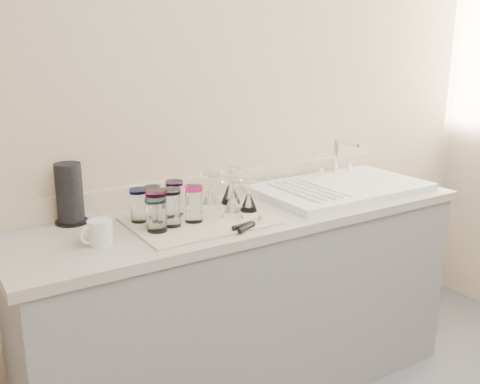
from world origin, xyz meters
TOP-DOWN VIEW (x-y plane):
  - counter_unit at (0.00, 1.20)m, footprint 2.06×0.62m
  - sink_unit at (0.55, 1.20)m, footprint 0.82×0.50m
  - dish_towel at (-0.26, 1.16)m, footprint 0.55×0.42m
  - tumbler_teal at (-0.47, 1.28)m, footprint 0.07×0.07m
  - tumbler_cyan at (-0.40, 1.28)m, footprint 0.07×0.07m
  - tumbler_purple at (-0.31, 1.28)m, footprint 0.07×0.07m
  - tumbler_magenta at (-0.45, 1.17)m, footprint 0.06×0.06m
  - tumbler_blue at (-0.38, 1.15)m, footprint 0.08×0.08m
  - tumbler_lavender at (-0.28, 1.16)m, footprint 0.07×0.07m
  - tumbler_extra at (-0.45, 1.13)m, footprint 0.08×0.08m
  - goblet_back_left at (-0.14, 1.27)m, footprint 0.09×0.09m
  - goblet_back_right at (-0.02, 1.30)m, footprint 0.09×0.09m
  - goblet_front_left at (-0.12, 1.12)m, footprint 0.09×0.09m
  - goblet_front_right at (-0.02, 1.16)m, footprint 0.08×0.08m
  - can_opener at (-0.13, 0.98)m, footprint 0.16×0.09m
  - white_mug at (-0.68, 1.13)m, footprint 0.13×0.10m
  - paper_towel_roll at (-0.69, 1.43)m, footprint 0.13×0.13m

SIDE VIEW (x-z plane):
  - counter_unit at x=0.00m, z-range 0.00..0.90m
  - dish_towel at x=-0.26m, z-range 0.90..0.91m
  - can_opener at x=-0.13m, z-range 0.91..0.93m
  - sink_unit at x=0.55m, z-range 0.81..1.03m
  - white_mug at x=-0.68m, z-range 0.90..0.99m
  - goblet_front_right at x=-0.02m, z-range 0.89..1.02m
  - goblet_back_left at x=-0.14m, z-range 0.88..1.04m
  - goblet_back_right at x=-0.02m, z-range 0.88..1.04m
  - goblet_front_left at x=-0.12m, z-range 0.88..1.04m
  - tumbler_magenta at x=-0.45m, z-range 0.91..1.03m
  - tumbler_teal at x=-0.47m, z-range 0.91..1.04m
  - tumbler_cyan at x=-0.40m, z-range 0.91..1.04m
  - tumbler_purple at x=-0.31m, z-range 0.91..1.05m
  - tumbler_lavender at x=-0.28m, z-range 0.91..1.06m
  - tumbler_blue at x=-0.38m, z-range 0.91..1.06m
  - tumbler_extra at x=-0.45m, z-range 0.91..1.07m
  - paper_towel_roll at x=-0.69m, z-range 0.90..1.14m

